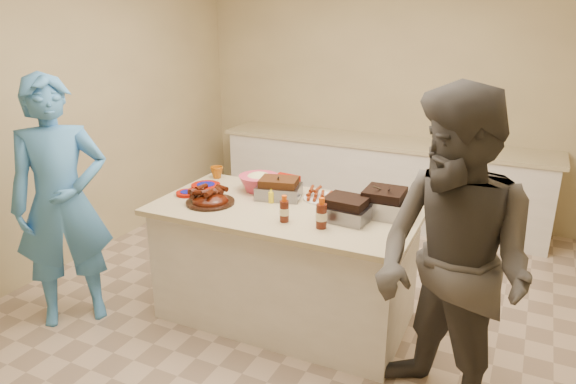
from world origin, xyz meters
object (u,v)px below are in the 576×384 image
at_px(island, 285,315).
at_px(roasting_pan, 383,214).
at_px(bbq_bottle_a, 284,221).
at_px(mustard_bottle, 271,203).
at_px(guest_blue, 79,315).
at_px(plastic_cup, 217,178).
at_px(bbq_bottle_b, 321,228).
at_px(rib_platter, 210,203).
at_px(coleslaw_bowl, 259,191).

relative_size(island, roasting_pan, 6.10).
bearing_deg(bbq_bottle_a, island, 115.37).
height_order(bbq_bottle_a, mustard_bottle, bbq_bottle_a).
distance_m(roasting_pan, guest_blue, 2.44).
bearing_deg(roasting_pan, guest_blue, -158.54).
distance_m(roasting_pan, bbq_bottle_a, 0.69).
bearing_deg(guest_blue, plastic_cup, 12.97).
relative_size(roasting_pan, bbq_bottle_b, 1.50).
bearing_deg(bbq_bottle_b, guest_blue, -165.65).
height_order(rib_platter, roasting_pan, rib_platter).
distance_m(coleslaw_bowl, mustard_bottle, 0.29).
xyz_separation_m(bbq_bottle_b, plastic_cup, (-1.20, 0.61, 0.00)).
bearing_deg(mustard_bottle, bbq_bottle_a, -48.79).
bearing_deg(coleslaw_bowl, roasting_pan, -3.45).
relative_size(rib_platter, roasting_pan, 1.16).
relative_size(roasting_pan, plastic_cup, 2.90).
bearing_deg(island, roasting_pan, 13.93).
xyz_separation_m(bbq_bottle_b, mustard_bottle, (-0.51, 0.27, 0.00)).
xyz_separation_m(coleslaw_bowl, plastic_cup, (-0.48, 0.14, 0.00)).
relative_size(mustard_bottle, plastic_cup, 1.02).
relative_size(island, coleslaw_bowl, 6.05).
xyz_separation_m(roasting_pan, bbq_bottle_b, (-0.29, -0.41, 0.00)).
bearing_deg(rib_platter, mustard_bottle, 27.81).
height_order(bbq_bottle_a, plastic_cup, bbq_bottle_a).
relative_size(bbq_bottle_a, guest_blue, 0.10).
distance_m(rib_platter, guest_blue, 1.37).
relative_size(island, bbq_bottle_b, 9.17).
distance_m(island, guest_blue, 1.59).
height_order(island, plastic_cup, plastic_cup).
distance_m(bbq_bottle_b, plastic_cup, 1.34).
bearing_deg(coleslaw_bowl, island, -34.91).
distance_m(island, bbq_bottle_a, 0.92).
xyz_separation_m(roasting_pan, guest_blue, (-2.09, -0.87, -0.89)).
relative_size(rib_platter, bbq_bottle_a, 1.95).
xyz_separation_m(plastic_cup, guest_blue, (-0.61, -1.07, -0.89)).
bearing_deg(bbq_bottle_a, coleslaw_bowl, 133.69).
bearing_deg(mustard_bottle, bbq_bottle_b, -28.34).
distance_m(rib_platter, bbq_bottle_a, 0.64).
bearing_deg(roasting_pan, island, -166.06).
bearing_deg(island, bbq_bottle_b, -32.82).
xyz_separation_m(coleslaw_bowl, mustard_bottle, (0.21, -0.20, 0.00)).
bearing_deg(roasting_pan, plastic_cup, 171.31).
relative_size(island, plastic_cup, 17.70).
distance_m(island, mustard_bottle, 0.90).
xyz_separation_m(island, guest_blue, (-1.43, -0.69, 0.00)).
height_order(coleslaw_bowl, bbq_bottle_b, coleslaw_bowl).
height_order(bbq_bottle_b, plastic_cup, bbq_bottle_b).
height_order(bbq_bottle_b, mustard_bottle, bbq_bottle_b).
height_order(rib_platter, coleslaw_bowl, coleslaw_bowl).
distance_m(bbq_bottle_a, bbq_bottle_b, 0.26).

